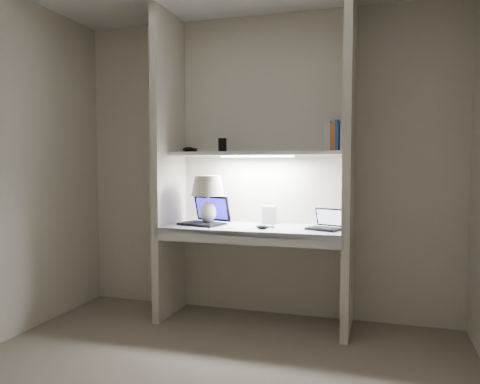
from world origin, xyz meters
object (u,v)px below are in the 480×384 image
at_px(laptop_netbook, 326,225).
at_px(laptop_main, 206,218).
at_px(table_lamp, 208,192).
at_px(speaker, 269,215).
at_px(book_row, 340,137).

bearing_deg(laptop_netbook, laptop_main, -159.98).
bearing_deg(table_lamp, laptop_netbook, -0.44).
height_order(table_lamp, laptop_main, table_lamp).
relative_size(table_lamp, speaker, 2.63).
distance_m(laptop_main, laptop_netbook, 0.99).
relative_size(laptop_main, book_row, 1.68).
xyz_separation_m(table_lamp, speaker, (0.48, 0.17, -0.19)).
distance_m(laptop_netbook, speaker, 0.52).
relative_size(table_lamp, laptop_netbook, 1.33).
bearing_deg(book_row, speaker, 179.51).
relative_size(laptop_netbook, book_row, 1.25).
distance_m(laptop_netbook, book_row, 0.70).
xyz_separation_m(laptop_main, speaker, (0.50, 0.15, 0.02)).
xyz_separation_m(table_lamp, laptop_netbook, (0.96, -0.01, -0.23)).
height_order(laptop_main, book_row, book_row).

